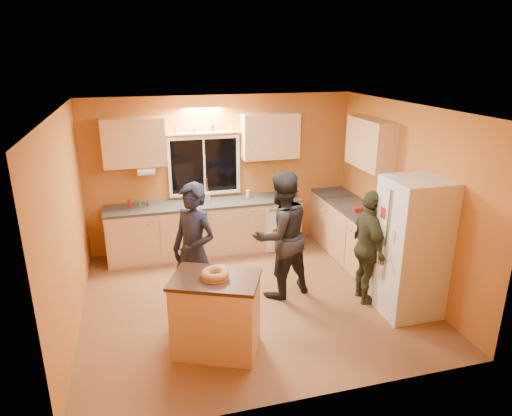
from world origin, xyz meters
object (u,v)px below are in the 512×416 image
object	(u,v)px
person_left	(194,251)
person_center	(281,235)
person_right	(369,248)
island	(216,314)
refrigerator	(412,248)

from	to	relation	value
person_left	person_center	size ratio (longest dim) A/B	0.99
person_center	person_right	bearing A→B (deg)	138.99
person_center	person_right	world-z (taller)	person_center
island	person_center	size ratio (longest dim) A/B	0.64
island	refrigerator	bearing A→B (deg)	27.85
refrigerator	person_center	bearing A→B (deg)	149.75
refrigerator	island	size ratio (longest dim) A/B	1.59
person_left	person_right	size ratio (longest dim) A/B	1.12
refrigerator	person_left	size ratio (longest dim) A/B	1.02
person_center	refrigerator	bearing A→B (deg)	132.88
refrigerator	person_left	distance (m)	2.75
refrigerator	person_right	distance (m)	0.55
island	person_left	distance (m)	0.94
island	person_left	bearing A→B (deg)	121.70
island	person_center	xyz separation A→B (m)	(1.09, 1.04, 0.42)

